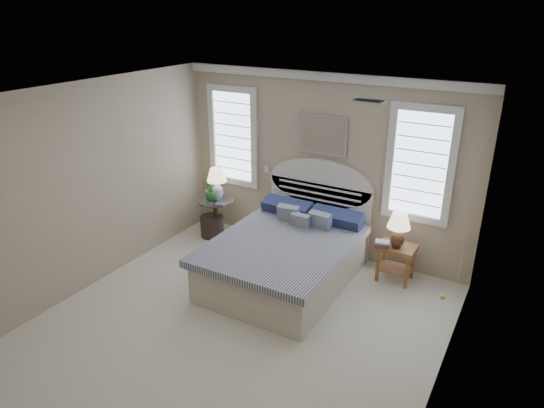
{
  "coord_description": "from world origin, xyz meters",
  "views": [
    {
      "loc": [
        2.73,
        -3.76,
        3.55
      ],
      "look_at": [
        0.0,
        1.0,
        1.28
      ],
      "focal_mm": 32.0,
      "sensor_mm": 36.0,
      "label": 1
    }
  ],
  "objects": [
    {
      "name": "floor",
      "position": [
        0.0,
        0.0,
        0.0
      ],
      "size": [
        4.5,
        5.0,
        0.01
      ],
      "primitive_type": "cube",
      "color": "beige",
      "rests_on": "ground"
    },
    {
      "name": "ceiling",
      "position": [
        0.0,
        0.0,
        2.7
      ],
      "size": [
        4.5,
        5.0,
        0.01
      ],
      "primitive_type": "cube",
      "color": "white",
      "rests_on": "wall_back"
    },
    {
      "name": "wall_back",
      "position": [
        0.0,
        2.5,
        1.35
      ],
      "size": [
        4.5,
        0.02,
        2.7
      ],
      "primitive_type": "cube",
      "color": "tan",
      "rests_on": "floor"
    },
    {
      "name": "wall_left",
      "position": [
        -2.25,
        0.0,
        1.35
      ],
      "size": [
        0.02,
        5.0,
        2.7
      ],
      "primitive_type": "cube",
      "color": "tan",
      "rests_on": "floor"
    },
    {
      "name": "wall_right",
      "position": [
        2.25,
        0.0,
        1.35
      ],
      "size": [
        0.02,
        5.0,
        2.7
      ],
      "primitive_type": "cube",
      "color": "tan",
      "rests_on": "floor"
    },
    {
      "name": "crown_molding",
      "position": [
        0.0,
        2.46,
        2.64
      ],
      "size": [
        4.5,
        0.08,
        0.12
      ],
      "primitive_type": "cube",
      "color": "silver",
      "rests_on": "wall_back"
    },
    {
      "name": "hvac_vent",
      "position": [
        1.2,
        0.8,
        2.68
      ],
      "size": [
        0.3,
        0.2,
        0.02
      ],
      "primitive_type": "cube",
      "color": "#B2B2B2",
      "rests_on": "ceiling"
    },
    {
      "name": "switch_plate",
      "position": [
        -0.95,
        2.48,
        1.15
      ],
      "size": [
        0.08,
        0.01,
        0.12
      ],
      "primitive_type": "cube",
      "color": "silver",
      "rests_on": "wall_back"
    },
    {
      "name": "window_left",
      "position": [
        -1.55,
        2.48,
        1.6
      ],
      "size": [
        0.9,
        0.06,
        1.6
      ],
      "primitive_type": "cube",
      "color": "silver",
      "rests_on": "wall_back"
    },
    {
      "name": "window_right",
      "position": [
        1.4,
        2.48,
        1.6
      ],
      "size": [
        0.9,
        0.06,
        1.6
      ],
      "primitive_type": "cube",
      "color": "silver",
      "rests_on": "wall_back"
    },
    {
      "name": "painting",
      "position": [
        0.0,
        2.46,
        1.82
      ],
      "size": [
        0.74,
        0.04,
        0.58
      ],
      "primitive_type": "cube",
      "color": "silver",
      "rests_on": "wall_back"
    },
    {
      "name": "closet_door",
      "position": [
        2.23,
        1.2,
        1.2
      ],
      "size": [
        0.02,
        1.8,
        2.4
      ],
      "primitive_type": "cube",
      "color": "silver",
      "rests_on": "floor"
    },
    {
      "name": "bed",
      "position": [
        0.0,
        1.46,
        0.39
      ],
      "size": [
        1.72,
        2.28,
        1.47
      ],
      "color": "beige",
      "rests_on": "floor"
    },
    {
      "name": "side_table_left",
      "position": [
        -1.65,
        2.05,
        0.39
      ],
      "size": [
        0.56,
        0.56,
        0.63
      ],
      "color": "black",
      "rests_on": "floor"
    },
    {
      "name": "nightstand_right",
      "position": [
        1.3,
        2.15,
        0.39
      ],
      "size": [
        0.5,
        0.4,
        0.53
      ],
      "color": "#925930",
      "rests_on": "floor"
    },
    {
      "name": "floor_pot",
      "position": [
        -1.71,
        2.01,
        0.17
      ],
      "size": [
        0.42,
        0.42,
        0.34
      ],
      "primitive_type": "cylinder",
      "rotation": [
        0.0,
        0.0,
        0.11
      ],
      "color": "black",
      "rests_on": "floor"
    },
    {
      "name": "lamp_left",
      "position": [
        -1.66,
        2.12,
        0.95
      ],
      "size": [
        0.39,
        0.39,
        0.52
      ],
      "rotation": [
        0.0,
        0.0,
        0.24
      ],
      "color": "white",
      "rests_on": "side_table_left"
    },
    {
      "name": "lamp_right",
      "position": [
        1.3,
        2.1,
        0.83
      ],
      "size": [
        0.39,
        0.39,
        0.5
      ],
      "rotation": [
        0.0,
        0.0,
        0.33
      ],
      "color": "black",
      "rests_on": "nightstand_right"
    },
    {
      "name": "potted_plant",
      "position": [
        -1.72,
        2.03,
        0.82
      ],
      "size": [
        0.22,
        0.22,
        0.39
      ],
      "primitive_type": "imported",
      "rotation": [
        0.0,
        0.0,
        0.01
      ],
      "color": "#2E6F2C",
      "rests_on": "side_table_left"
    },
    {
      "name": "books_left",
      "position": [
        -1.44,
        1.89,
        0.65
      ],
      "size": [
        0.18,
        0.16,
        0.04
      ],
      "rotation": [
        0.0,
        0.0,
        0.34
      ],
      "color": "maroon",
      "rests_on": "side_table_left"
    },
    {
      "name": "books_right",
      "position": [
        1.13,
        2.01,
        0.57
      ],
      "size": [
        0.24,
        0.21,
        0.08
      ],
      "rotation": [
        0.0,
        0.0,
        0.36
      ],
      "color": "maroon",
      "rests_on": "nightstand_right"
    }
  ]
}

